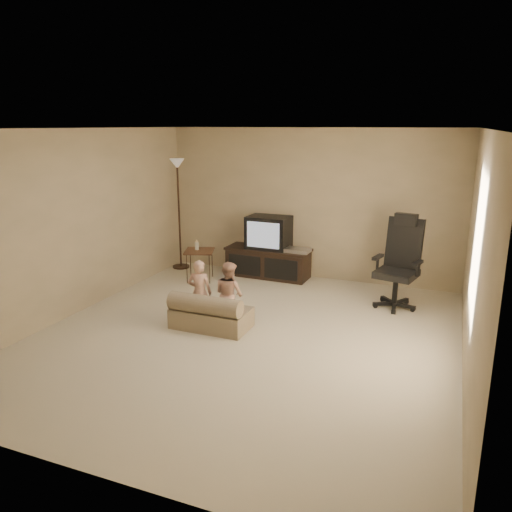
{
  "coord_description": "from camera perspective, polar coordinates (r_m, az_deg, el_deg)",
  "views": [
    {
      "loc": [
        2.24,
        -5.26,
        2.54
      ],
      "look_at": [
        -0.1,
        0.6,
        0.88
      ],
      "focal_mm": 35.0,
      "sensor_mm": 36.0,
      "label": 1
    }
  ],
  "objects": [
    {
      "name": "floor",
      "position": [
        6.26,
        -1.24,
        -9.17
      ],
      "size": [
        5.5,
        5.5,
        0.0
      ],
      "primitive_type": "plane",
      "color": "beige",
      "rests_on": "ground"
    },
    {
      "name": "room_shell",
      "position": [
        5.81,
        -1.32,
        4.64
      ],
      "size": [
        5.5,
        5.5,
        5.5
      ],
      "color": "white",
      "rests_on": "floor"
    },
    {
      "name": "tv_stand",
      "position": [
        8.53,
        1.45,
        0.48
      ],
      "size": [
        1.48,
        0.59,
        1.05
      ],
      "rotation": [
        0.0,
        0.0,
        -0.03
      ],
      "color": "black",
      "rests_on": "floor"
    },
    {
      "name": "office_chair",
      "position": [
        7.39,
        15.94,
        -2.02
      ],
      "size": [
        0.73,
        0.76,
        1.33
      ],
      "rotation": [
        0.0,
        0.0,
        -0.22
      ],
      "color": "black",
      "rests_on": "floor"
    },
    {
      "name": "side_table",
      "position": [
        8.36,
        -6.52,
        0.55
      ],
      "size": [
        0.6,
        0.6,
        0.7
      ],
      "rotation": [
        0.0,
        0.0,
        0.34
      ],
      "color": "brown",
      "rests_on": "floor"
    },
    {
      "name": "floor_lamp",
      "position": [
        8.98,
        -8.9,
        7.55
      ],
      "size": [
        0.31,
        0.31,
        1.97
      ],
      "color": "#312015",
      "rests_on": "floor"
    },
    {
      "name": "child_sofa",
      "position": [
        6.45,
        -5.32,
        -6.63
      ],
      "size": [
        0.99,
        0.57,
        0.48
      ],
      "rotation": [
        0.0,
        0.0,
        -0.01
      ],
      "color": "gray",
      "rests_on": "floor"
    },
    {
      "name": "toddler_left",
      "position": [
        6.52,
        -6.45,
        -4.17
      ],
      "size": [
        0.36,
        0.29,
        0.87
      ],
      "primitive_type": "imported",
      "rotation": [
        0.0,
        0.0,
        3.35
      ],
      "color": "tan",
      "rests_on": "floor"
    },
    {
      "name": "toddler_right",
      "position": [
        6.46,
        -3.08,
        -4.34
      ],
      "size": [
        0.47,
        0.38,
        0.86
      ],
      "primitive_type": "imported",
      "rotation": [
        0.0,
        0.0,
        2.71
      ],
      "color": "tan",
      "rests_on": "floor"
    }
  ]
}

